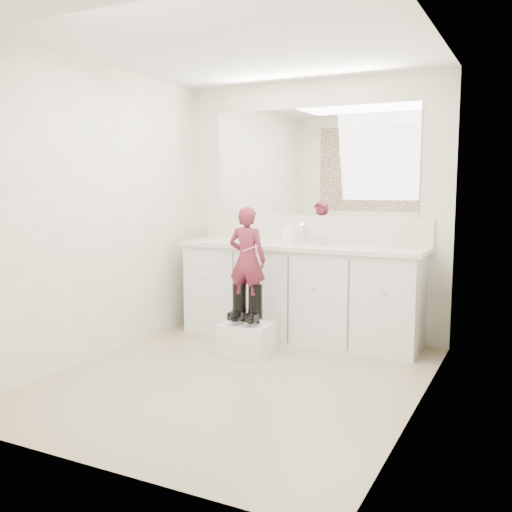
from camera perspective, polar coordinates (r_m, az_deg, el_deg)
The scene contains 19 objects.
floor at distance 4.33m, azimuth -1.93°, elevation -12.14°, with size 3.00×3.00×0.00m, color #8B775B.
ceiling at distance 4.20m, azimuth -2.07°, elevation 20.50°, with size 3.00×3.00×0.00m, color white.
wall_back at distance 5.46m, azimuth 5.58°, elevation 4.69°, with size 2.60×2.60×0.00m, color beige.
wall_front at distance 2.87m, azimuth -16.48°, elevation 2.29°, with size 2.60×2.60×0.00m, color beige.
wall_left at distance 4.85m, azimuth -15.65°, elevation 4.17°, with size 3.00×3.00×0.00m, color beige.
wall_right at distance 3.65m, azimuth 16.24°, elevation 3.27°, with size 3.00×3.00×0.00m, color beige.
vanity_cabinet at distance 5.29m, azimuth 4.41°, elevation -3.83°, with size 2.20×0.55×0.85m, color silver.
countertop at distance 5.21m, azimuth 4.39°, elevation 0.95°, with size 2.28×0.58×0.04m, color beige.
backsplash at distance 5.45m, azimuth 5.50°, elevation 2.74°, with size 2.28×0.03×0.25m, color beige.
mirror at distance 5.44m, azimuth 5.59°, elevation 9.32°, with size 2.00×0.02×1.00m, color white.
dot_panel at distance 2.88m, azimuth -16.66°, elevation 11.27°, with size 2.00×0.01×1.20m, color #472819.
faucet at distance 5.36m, azimuth 5.07°, elevation 1.87°, with size 0.08×0.08×0.10m, color silver.
cup at distance 5.18m, azimuth 6.64°, elevation 1.59°, with size 0.09×0.09×0.09m, color beige.
soap_bottle at distance 5.21m, azimuth 3.31°, elevation 2.38°, with size 0.10×0.10×0.22m, color white.
step_stool at distance 4.89m, azimuth -0.97°, elevation -8.27°, with size 0.41×0.34×0.26m, color silver.
boot_left at distance 4.87m, azimuth -1.66°, elevation -4.68°, with size 0.13×0.23×0.34m, color black, non-canonical shape.
boot_right at distance 4.80m, azimuth -0.07°, elevation -4.85°, with size 0.13×0.23×0.34m, color black, non-canonical shape.
toddler at distance 4.77m, azimuth -0.88°, elevation -0.35°, with size 0.33×0.21×0.89m, color #9F314E.
toothbrush at distance 4.65m, azimuth -0.57°, elevation 0.76°, with size 0.01×0.01×0.14m, color #E659A9.
Camera 1 is at (1.95, -3.59, 1.43)m, focal length 40.00 mm.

